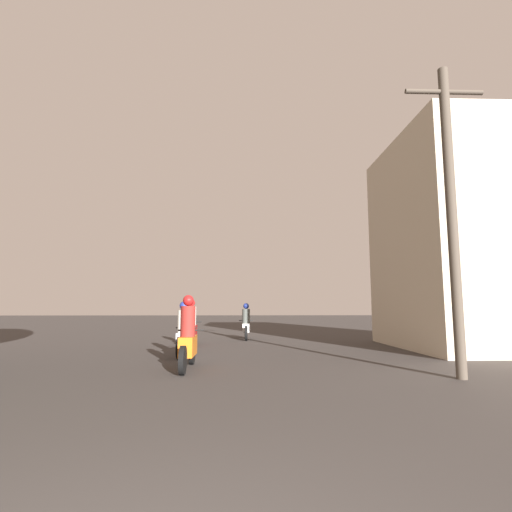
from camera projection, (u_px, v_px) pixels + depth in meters
name	position (u px, v px, depth m)	size (l,w,h in m)	color
motorcycle_orange	(188.00, 340.00, 8.67)	(0.60, 2.05, 1.60)	black
motorcycle_silver	(184.00, 334.00, 11.08)	(0.60, 2.06, 1.49)	black
motorcycle_red	(192.00, 327.00, 14.05)	(0.60, 2.10, 1.59)	black
motorcycle_white	(246.00, 325.00, 16.60)	(0.60, 2.01, 1.49)	black
building_right_near	(469.00, 242.00, 13.35)	(4.88, 5.78, 6.98)	beige
utility_pole_near	(451.00, 209.00, 7.85)	(1.60, 0.20, 6.21)	#4C4238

